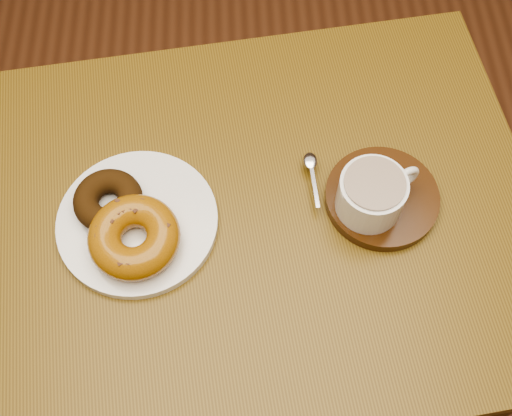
{
  "coord_description": "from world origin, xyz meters",
  "views": [
    {
      "loc": [
        -0.05,
        -0.68,
        1.62
      ],
      "look_at": [
        -0.03,
        -0.27,
        0.82
      ],
      "focal_mm": 45.0,
      "sensor_mm": 36.0,
      "label": 1
    }
  ],
  "objects_px": {
    "donut_plate": "(138,222)",
    "saucer": "(382,198)",
    "cafe_table": "(244,251)",
    "coffee_cup": "(372,194)"
  },
  "relations": [
    {
      "from": "cafe_table",
      "to": "coffee_cup",
      "type": "distance_m",
      "value": 0.25
    },
    {
      "from": "coffee_cup",
      "to": "saucer",
      "type": "bearing_deg",
      "value": 9.12
    },
    {
      "from": "cafe_table",
      "to": "saucer",
      "type": "relative_size",
      "value": 5.74
    },
    {
      "from": "donut_plate",
      "to": "saucer",
      "type": "relative_size",
      "value": 1.39
    },
    {
      "from": "saucer",
      "to": "coffee_cup",
      "type": "relative_size",
      "value": 1.38
    },
    {
      "from": "cafe_table",
      "to": "saucer",
      "type": "distance_m",
      "value": 0.24
    },
    {
      "from": "donut_plate",
      "to": "saucer",
      "type": "bearing_deg",
      "value": 3.75
    },
    {
      "from": "donut_plate",
      "to": "cafe_table",
      "type": "bearing_deg",
      "value": 3.12
    },
    {
      "from": "saucer",
      "to": "cafe_table",
      "type": "bearing_deg",
      "value": -175.79
    },
    {
      "from": "cafe_table",
      "to": "saucer",
      "type": "xyz_separation_m",
      "value": [
        0.2,
        0.01,
        0.14
      ]
    }
  ]
}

